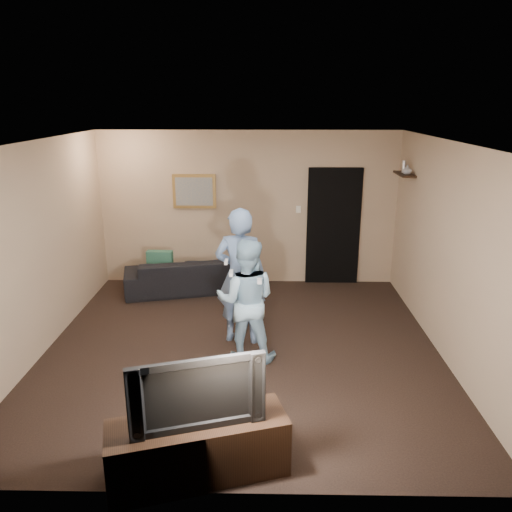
{
  "coord_description": "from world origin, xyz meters",
  "views": [
    {
      "loc": [
        0.29,
        -5.79,
        3.05
      ],
      "look_at": [
        0.17,
        0.3,
        1.15
      ],
      "focal_mm": 35.0,
      "sensor_mm": 36.0,
      "label": 1
    }
  ],
  "objects_px": {
    "sofa": "(184,275)",
    "wii_player_left": "(240,276)",
    "wii_player_right": "(246,300)",
    "tv_console": "(198,449)",
    "television": "(196,388)"
  },
  "relations": [
    {
      "from": "wii_player_left",
      "to": "tv_console",
      "type": "bearing_deg",
      "value": -95.45
    },
    {
      "from": "sofa",
      "to": "wii_player_right",
      "type": "bearing_deg",
      "value": 103.04
    },
    {
      "from": "sofa",
      "to": "tv_console",
      "type": "relative_size",
      "value": 1.3
    },
    {
      "from": "sofa",
      "to": "tv_console",
      "type": "xyz_separation_m",
      "value": [
        0.79,
        -4.29,
        -0.03
      ]
    },
    {
      "from": "tv_console",
      "to": "wii_player_right",
      "type": "distance_m",
      "value": 2.12
    },
    {
      "from": "television",
      "to": "wii_player_left",
      "type": "bearing_deg",
      "value": 68.13
    },
    {
      "from": "sofa",
      "to": "wii_player_left",
      "type": "xyz_separation_m",
      "value": [
        1.03,
        -1.78,
        0.61
      ]
    },
    {
      "from": "sofa",
      "to": "tv_console",
      "type": "height_order",
      "value": "sofa"
    },
    {
      "from": "television",
      "to": "wii_player_left",
      "type": "height_order",
      "value": "wii_player_left"
    },
    {
      "from": "television",
      "to": "wii_player_left",
      "type": "relative_size",
      "value": 0.61
    },
    {
      "from": "tv_console",
      "to": "television",
      "type": "bearing_deg",
      "value": 0.0
    },
    {
      "from": "wii_player_right",
      "to": "wii_player_left",
      "type": "bearing_deg",
      "value": 101.1
    },
    {
      "from": "wii_player_left",
      "to": "sofa",
      "type": "bearing_deg",
      "value": 119.99
    },
    {
      "from": "tv_console",
      "to": "wii_player_right",
      "type": "bearing_deg",
      "value": 64.29
    },
    {
      "from": "wii_player_left",
      "to": "wii_player_right",
      "type": "bearing_deg",
      "value": -78.9
    }
  ]
}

